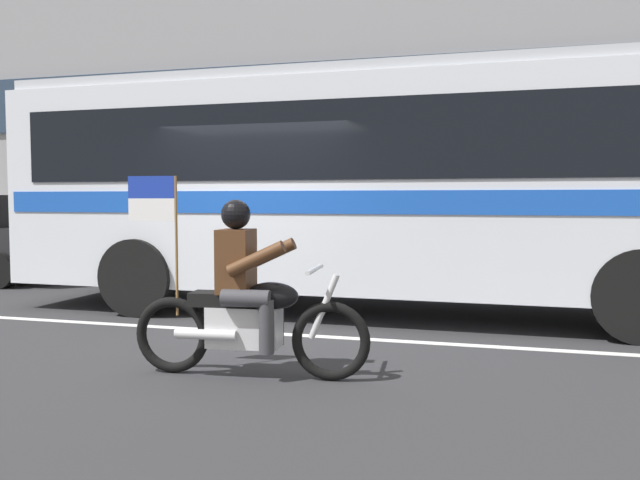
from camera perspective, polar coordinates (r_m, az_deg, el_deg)
ground_plane at (r=8.42m, az=-5.86°, el=-7.16°), size 60.00×60.00×0.00m
sidewalk_curb at (r=13.23m, az=2.29°, el=-2.87°), size 28.00×3.80×0.15m
lane_center_stripe at (r=7.87m, az=-7.48°, el=-7.90°), size 26.60×0.14×0.01m
office_building_facade at (r=15.94m, az=4.36°, el=18.84°), size 28.00×0.89×11.50m
transit_bus at (r=9.00m, az=6.46°, el=5.58°), size 10.55×2.73×3.22m
motorcycle_with_rider at (r=5.81m, az=-6.41°, el=-5.37°), size 2.19×0.65×1.78m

